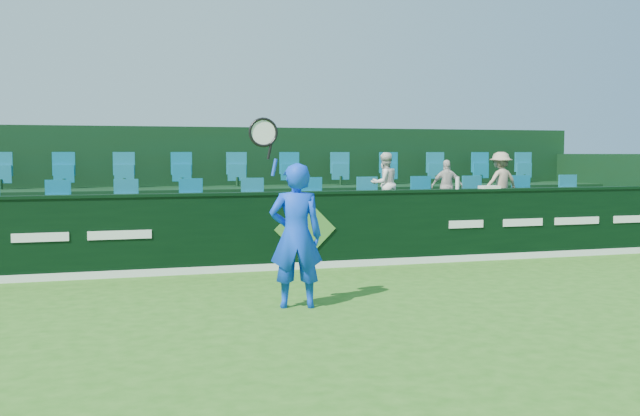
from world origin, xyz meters
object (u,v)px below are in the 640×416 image
object	(u,v)px
tennis_player	(296,235)
spectator_middle	(447,187)
towel	(489,187)
spectator_left	(385,184)
spectator_right	(500,182)
drinks_bottle	(457,183)

from	to	relation	value
tennis_player	spectator_middle	size ratio (longest dim) A/B	2.31
spectator_middle	towel	xyz separation A→B (m)	(0.32, -1.12, 0.03)
tennis_player	spectator_left	world-z (taller)	tennis_player
spectator_left	towel	xyz separation A→B (m)	(1.68, -1.12, -0.04)
spectator_middle	towel	size ratio (longest dim) A/B	3.05
spectator_right	towel	size ratio (longest dim) A/B	3.49
spectator_left	drinks_bottle	xyz separation A→B (m)	(1.01, -1.12, 0.05)
tennis_player	spectator_middle	world-z (taller)	tennis_player
spectator_right	towel	distance (m)	1.44
tennis_player	spectator_left	size ratio (longest dim) A/B	2.03
spectator_left	towel	distance (m)	2.02
towel	spectator_left	bearing A→B (deg)	146.25
spectator_middle	drinks_bottle	bearing A→B (deg)	89.27
drinks_bottle	spectator_middle	bearing A→B (deg)	72.81
spectator_right	spectator_left	bearing A→B (deg)	-7.37
spectator_left	towel	world-z (taller)	spectator_left
tennis_player	spectator_left	bearing A→B (deg)	55.36
spectator_left	spectator_middle	world-z (taller)	spectator_left
spectator_middle	towel	distance (m)	1.17
towel	drinks_bottle	bearing A→B (deg)	180.00
spectator_right	drinks_bottle	xyz separation A→B (m)	(-1.56, -1.12, 0.04)
tennis_player	towel	bearing A→B (deg)	33.80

